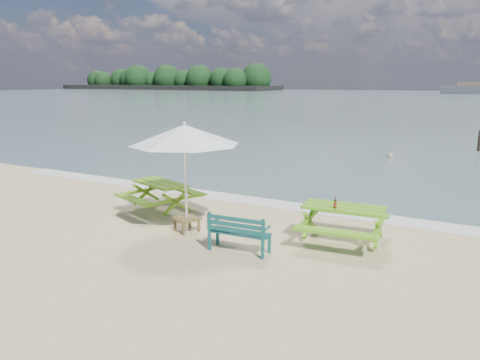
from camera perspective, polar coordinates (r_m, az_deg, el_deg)
The scene contains 10 objects.
sea at distance 92.93m, azimuth 26.07°, elevation 8.67°, with size 300.00×300.00×0.00m, color slate.
foam_strip at distance 13.95m, azimuth 4.90°, elevation -2.98°, with size 22.00×0.90×0.01m, color silver.
island_headland at distance 187.50m, azimuth -9.05°, elevation 11.85°, with size 90.00×22.00×7.60m.
picnic_table_left at distance 13.31m, azimuth -9.67°, elevation -2.10°, with size 2.28×2.40×0.84m.
picnic_table_right at distance 10.87m, azimuth 12.44°, elevation -5.40°, with size 1.96×2.14×0.86m.
park_bench at distance 10.13m, azimuth -0.08°, elevation -7.35°, with size 1.37×0.56×0.82m.
side_table at distance 11.54m, azimuth -6.50°, elevation -5.36°, with size 0.69×0.69×0.34m.
patio_umbrella at distance 11.09m, azimuth -6.77°, elevation 5.49°, with size 3.47×3.47×2.61m.
beer_bottle at distance 10.52m, azimuth 11.52°, elevation -2.91°, with size 0.07×0.07×0.27m.
swimmer at distance 23.43m, azimuth 17.69°, elevation 1.23°, with size 0.68×0.57×1.58m.
Camera 1 is at (5.50, -7.70, 3.63)m, focal length 35.00 mm.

